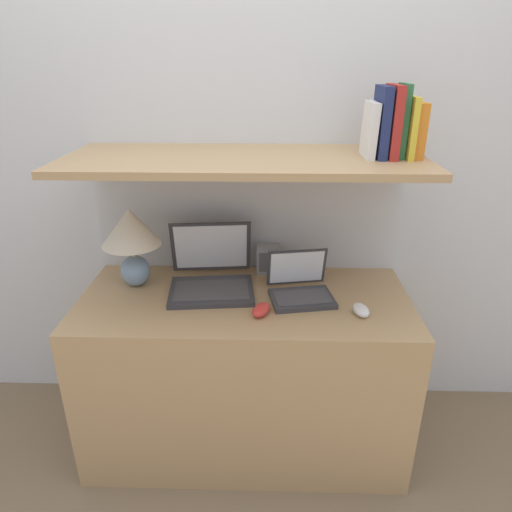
% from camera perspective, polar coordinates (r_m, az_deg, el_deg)
% --- Properties ---
extents(ground_plane, '(12.00, 12.00, 0.00)m').
position_cam_1_polar(ground_plane, '(2.09, -1.69, -27.28)').
color(ground_plane, '#7A664C').
extents(wall_back, '(6.00, 0.05, 2.40)m').
position_cam_1_polar(wall_back, '(2.03, -1.04, 11.54)').
color(wall_back, silver).
rests_on(wall_back, ground_plane).
extents(desk, '(1.33, 0.60, 0.73)m').
position_cam_1_polar(desk, '(2.05, -1.34, -14.24)').
color(desk, tan).
rests_on(desk, ground_plane).
extents(back_riser, '(1.33, 0.04, 1.26)m').
position_cam_1_polar(back_riser, '(2.18, -0.98, -3.54)').
color(back_riser, silver).
rests_on(back_riser, ground_plane).
extents(shelf, '(1.33, 0.54, 0.03)m').
position_cam_1_polar(shelf, '(1.73, -1.51, 11.92)').
color(shelf, tan).
rests_on(shelf, back_riser).
extents(table_lamp, '(0.24, 0.24, 0.34)m').
position_cam_1_polar(table_lamp, '(1.93, -15.33, 2.58)').
color(table_lamp, '#7593B2').
rests_on(table_lamp, desk).
extents(laptop_large, '(0.37, 0.36, 0.26)m').
position_cam_1_polar(laptop_large, '(1.91, -5.59, -2.48)').
color(laptop_large, '#333338').
rests_on(laptop_large, desk).
extents(laptop_small, '(0.28, 0.25, 0.18)m').
position_cam_1_polar(laptop_small, '(1.84, 5.55, -4.02)').
color(laptop_small, '#333338').
rests_on(laptop_small, desk).
extents(computer_mouse, '(0.09, 0.11, 0.04)m').
position_cam_1_polar(computer_mouse, '(1.73, 0.66, -6.73)').
color(computer_mouse, red).
rests_on(computer_mouse, desk).
extents(second_mouse, '(0.08, 0.10, 0.04)m').
position_cam_1_polar(second_mouse, '(1.77, 12.99, -6.61)').
color(second_mouse, white).
rests_on(second_mouse, desk).
extents(router_box, '(0.10, 0.07, 0.13)m').
position_cam_1_polar(router_box, '(2.03, 1.48, -0.43)').
color(router_box, gray).
rests_on(router_box, desk).
extents(book_orange, '(0.04, 0.13, 0.19)m').
position_cam_1_polar(book_orange, '(1.78, 19.46, 14.62)').
color(book_orange, orange).
rests_on(book_orange, shelf).
extents(book_yellow, '(0.02, 0.17, 0.21)m').
position_cam_1_polar(book_yellow, '(1.77, 18.48, 15.04)').
color(book_yellow, gold).
rests_on(book_yellow, shelf).
extents(book_green, '(0.02, 0.12, 0.25)m').
position_cam_1_polar(book_green, '(1.76, 17.73, 15.75)').
color(book_green, '#2D7042').
rests_on(book_green, shelf).
extents(book_red, '(0.03, 0.17, 0.25)m').
position_cam_1_polar(book_red, '(1.76, 16.64, 15.79)').
color(book_red, '#A82823').
rests_on(book_red, shelf).
extents(book_navy, '(0.03, 0.17, 0.25)m').
position_cam_1_polar(book_navy, '(1.75, 15.38, 15.82)').
color(book_navy, navy).
rests_on(book_navy, shelf).
extents(book_white, '(0.04, 0.15, 0.19)m').
position_cam_1_polar(book_white, '(1.74, 14.03, 15.05)').
color(book_white, silver).
rests_on(book_white, shelf).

